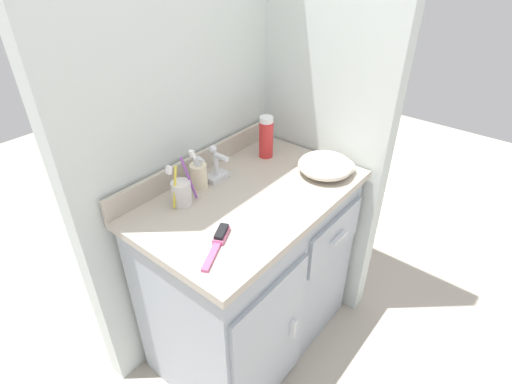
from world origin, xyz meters
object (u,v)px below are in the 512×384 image
(soap_dispenser, at_px, (199,175))
(hairbrush, at_px, (219,240))
(hand_towel, at_px, (328,165))
(shaving_cream_can, at_px, (266,137))
(toothbrush_cup, at_px, (182,192))

(soap_dispenser, distance_m, hairbrush, 0.33)
(soap_dispenser, bearing_deg, hand_towel, -38.75)
(hairbrush, xyz_separation_m, hand_towel, (0.57, -0.04, 0.02))
(soap_dispenser, relative_size, hairbrush, 0.66)
(soap_dispenser, relative_size, shaving_cream_can, 0.73)
(shaving_cream_can, bearing_deg, soap_dispenser, 173.63)
(hairbrush, relative_size, hand_towel, 0.89)
(toothbrush_cup, xyz_separation_m, hairbrush, (-0.07, -0.24, -0.04))
(hand_towel, bearing_deg, hairbrush, 175.97)
(shaving_cream_can, height_order, hairbrush, shaving_cream_can)
(hairbrush, distance_m, hand_towel, 0.57)
(hairbrush, bearing_deg, shaving_cream_can, -2.05)
(soap_dispenser, relative_size, hand_towel, 0.59)
(toothbrush_cup, xyz_separation_m, shaving_cream_can, (0.46, -0.01, 0.04))
(toothbrush_cup, height_order, hairbrush, toothbrush_cup)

